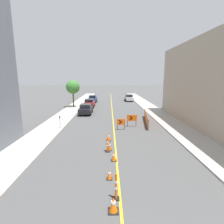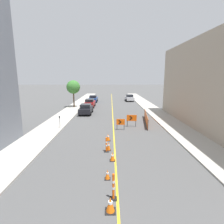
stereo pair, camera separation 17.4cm
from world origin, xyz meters
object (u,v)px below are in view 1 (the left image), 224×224
Objects in this scene: traffic_cone_farthest at (109,137)px; parked_car_curb_far at (93,99)px; delineator_post_front at (116,188)px; traffic_cone_third at (109,174)px; delineator_post_rear at (107,145)px; traffic_cone_second at (113,204)px; parking_meter_near_curb at (60,119)px; parked_car_opposite_side at (129,98)px; street_tree_left_near at (73,87)px; traffic_cone_fifth at (110,146)px; traffic_cone_fourth at (114,156)px; parked_car_curb_mid at (89,103)px; arrow_barricade_secondary at (132,118)px; arrow_barricade_primary at (121,122)px; parked_car_curb_near at (86,109)px.

traffic_cone_farthest is 26.04m from parked_car_curb_far.
traffic_cone_farthest is 7.79m from delineator_post_front.
delineator_post_rear is (-0.15, 3.72, 0.22)m from traffic_cone_third.
traffic_cone_second is 0.49× the size of parking_meter_near_curb.
street_tree_left_near is at bearing -143.88° from parked_car_opposite_side.
delineator_post_front is at bearing 79.77° from traffic_cone_second.
traffic_cone_fifth is (-0.15, 6.39, 0.01)m from traffic_cone_second.
traffic_cone_fourth is 3.87m from delineator_post_front.
delineator_post_front is 26.63m from parked_car_curb_mid.
traffic_cone_third is at bearing -90.20° from traffic_cone_fifth.
arrow_barricade_secondary is 16.69m from street_tree_left_near.
parked_car_curb_mid is at bearing 9.03° from street_tree_left_near.
arrow_barricade_primary is (1.25, 5.51, 0.49)m from traffic_cone_fifth.
traffic_cone_fourth is 0.47× the size of delineator_post_front.
delineator_post_rear is at bearing -81.62° from parked_car_curb_far.
parked_car_curb_mid is (-4.15, 26.30, 0.22)m from delineator_post_front.
street_tree_left_near is at bearing 105.75° from traffic_cone_third.
traffic_cone_second is 11.96m from arrow_barricade_primary.
arrow_barricade_primary is (0.96, 7.27, 0.53)m from traffic_cone_fourth.
traffic_cone_fifth is (-0.29, 1.76, 0.04)m from traffic_cone_fourth.
traffic_cone_fourth is 8.84m from arrow_barricade_secondary.
delineator_post_front reaches higher than traffic_cone_farthest.
parked_car_curb_mid is 0.98× the size of parked_car_opposite_side.
parked_car_curb_near is 3.13× the size of parking_meter_near_curb.
traffic_cone_farthest is at bearing 91.42° from traffic_cone_second.
arrow_barricade_secondary is at bearing 79.45° from delineator_post_front.
delineator_post_rear reaches higher than traffic_cone_second.
traffic_cone_farthest is 0.15× the size of parked_car_opposite_side.
parked_car_opposite_side is at bearing 81.91° from traffic_cone_third.
traffic_cone_second is at bearing -75.29° from street_tree_left_near.
traffic_cone_fourth is 0.45× the size of parking_meter_near_curb.
traffic_cone_fifth is at bearing 99.32° from traffic_cone_fourth.
parked_car_curb_near is (-3.65, 11.98, 0.48)m from traffic_cone_farthest.
traffic_cone_third is 0.13× the size of parked_car_curb_mid.
traffic_cone_second is 8.55m from traffic_cone_farthest.
parked_car_opposite_side is (4.95, 30.02, 0.30)m from delineator_post_rear.
arrow_barricade_primary is (0.96, 11.13, 0.25)m from delineator_post_front.
traffic_cone_second reaches higher than traffic_cone_farthest.
traffic_cone_second is 0.16× the size of parked_car_curb_mid.
traffic_cone_fifth is 2.16m from traffic_cone_farthest.
arrow_barricade_secondary is 1.01× the size of parking_meter_near_curb.
arrow_barricade_primary is 6.76m from parking_meter_near_curb.
traffic_cone_farthest is at bearing 90.45° from traffic_cone_third.
parked_car_curb_near is at bearing 101.53° from traffic_cone_third.
delineator_post_front is 12.97m from parking_meter_near_curb.
traffic_cone_third is at bearing -89.55° from traffic_cone_farthest.
delineator_post_front reaches higher than arrow_barricade_primary.
arrow_barricade_primary is at bearing 85.08° from delineator_post_front.
arrow_barricade_secondary reaches higher than delineator_post_front.
parked_car_curb_far is at bearing 98.05° from traffic_cone_fourth.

